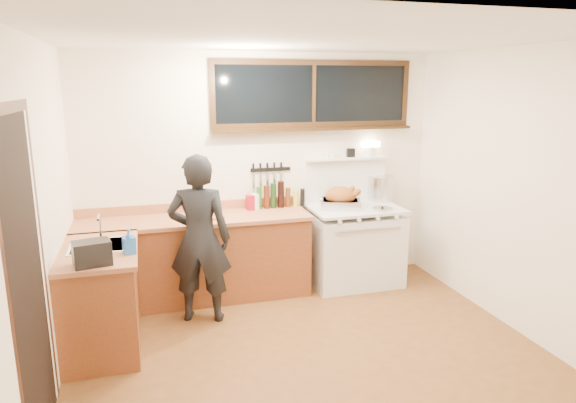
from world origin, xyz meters
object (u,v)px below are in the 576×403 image
object	(u,v)px
roast_turkey	(341,199)
cutting_board	(201,213)
vintage_stove	(354,243)
man	(200,239)

from	to	relation	value
roast_turkey	cutting_board	bearing A→B (deg)	-179.41
vintage_stove	man	distance (m)	1.90
vintage_stove	roast_turkey	xyz separation A→B (m)	(-0.18, -0.00, 0.53)
vintage_stove	roast_turkey	bearing A→B (deg)	-179.62
vintage_stove	roast_turkey	size ratio (longest dim) A/B	3.09
vintage_stove	cutting_board	xyz separation A→B (m)	(-1.73, -0.02, 0.49)
vintage_stove	man	bearing A→B (deg)	-165.27
cutting_board	vintage_stove	bearing A→B (deg)	0.57
man	roast_turkey	size ratio (longest dim) A/B	3.16
man	cutting_board	xyz separation A→B (m)	(0.08, 0.46, 0.13)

